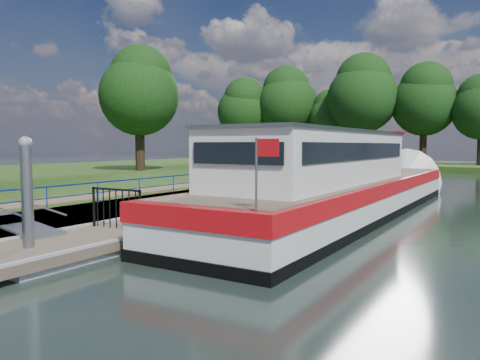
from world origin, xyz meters
The scene contains 17 objects.
ground centered at (0.00, 0.00, 0.00)m, with size 160.00×160.00×0.00m, color black.
riverbank centered at (-18.00, 15.00, 0.39)m, with size 32.00×90.00×0.78m, color #213D11.
bank_edge centered at (-2.55, 15.00, 0.39)m, with size 1.10×90.00×0.78m, color #473D2D.
footpath centered at (-4.40, 8.00, 0.80)m, with size 1.60×40.00×0.05m, color brown.
carpark centered at (-11.00, 38.00, 0.81)m, with size 14.00×12.00×0.06m, color black.
blue_fence centered at (-2.75, 3.00, 1.31)m, with size 0.04×18.04×0.72m.
pontoon centered at (0.00, 13.00, 0.18)m, with size 2.50×30.00×0.56m.
mooring_piles centered at (0.00, 13.00, 1.28)m, with size 0.30×27.30×3.55m.
gangway centered at (-1.85, 0.50, 0.63)m, with size 2.58×1.00×0.92m.
gate_panel centered at (0.00, 2.20, 1.15)m, with size 1.85×0.05×1.15m.
barge centered at (3.60, 11.22, 1.09)m, with size 4.36×21.15×4.78m.
horizon_trees centered at (-1.61, 48.68, 7.95)m, with size 54.38×10.03×12.87m.
bank_tree_a centered at (-15.99, 20.08, 7.02)m, with size 6.12×6.12×9.72m.
car_a centered at (-7.22, 36.59, 1.41)m, with size 1.35×3.36×1.15m, color #999999.
car_b centered at (-11.06, 35.93, 1.46)m, with size 1.32×3.78×1.25m, color #999999.
car_c centered at (-13.13, 36.67, 1.43)m, with size 1.66×4.09×1.19m, color #999999.
car_d centered at (-10.02, 40.08, 1.39)m, with size 1.84×3.99×1.11m, color #999999.
Camera 1 is at (9.69, -7.00, 2.75)m, focal length 35.00 mm.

